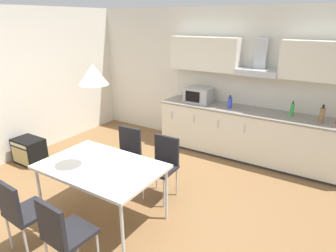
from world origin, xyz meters
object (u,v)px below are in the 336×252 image
object	(u,v)px
chair_near_left	(21,209)
chair_far_left	(127,151)
bottle_blue	(230,103)
dining_table	(101,169)
bottle_green	(292,110)
pendant_lamp	(93,74)
bottle_brown	(322,115)
microwave	(199,95)
chair_near_right	(62,231)
chair_far_right	(163,161)
guitar_amp	(29,151)

from	to	relation	value
chair_near_left	chair_far_left	size ratio (longest dim) A/B	1.00
bottle_blue	dining_table	world-z (taller)	bottle_blue
bottle_green	pendant_lamp	bearing A→B (deg)	-119.99
bottle_brown	chair_near_left	size ratio (longest dim) A/B	0.32
microwave	bottle_green	world-z (taller)	microwave
bottle_green	chair_near_right	xyz separation A→B (m)	(-1.27, -3.61, -0.47)
bottle_green	bottle_brown	bearing A→B (deg)	-14.34
chair_far_right	bottle_green	bearing A→B (deg)	56.28
chair_near_left	chair_near_right	bearing A→B (deg)	-0.00
bottle_brown	pendant_lamp	distance (m)	3.44
bottle_brown	chair_far_right	size ratio (longest dim) A/B	0.32
bottle_green	bottle_blue	world-z (taller)	bottle_green
bottle_green	bottle_blue	bearing A→B (deg)	-174.70
bottle_brown	pendant_lamp	bearing A→B (deg)	-127.68
bottle_green	chair_far_left	world-z (taller)	bottle_green
guitar_amp	bottle_green	bearing A→B (deg)	30.99
pendant_lamp	chair_near_right	bearing A→B (deg)	-69.55
bottle_brown	bottle_green	xyz separation A→B (m)	(-0.45, 0.11, -0.01)
bottle_green	dining_table	size ratio (longest dim) A/B	0.17
dining_table	guitar_amp	size ratio (longest dim) A/B	2.76
bottle_green	microwave	bearing A→B (deg)	-178.02
chair_near_left	guitar_amp	bearing A→B (deg)	144.84
bottle_blue	pendant_lamp	xyz separation A→B (m)	(-0.56, -2.66, 0.84)
microwave	pendant_lamp	distance (m)	2.82
bottle_blue	pendant_lamp	bearing A→B (deg)	-101.95
pendant_lamp	guitar_amp	bearing A→B (deg)	167.95
chair_far_right	chair_far_left	xyz separation A→B (m)	(-0.65, -0.00, 0.00)
bottle_blue	microwave	bearing A→B (deg)	176.63
bottle_brown	guitar_amp	size ratio (longest dim) A/B	0.54
bottle_brown	chair_near_right	world-z (taller)	bottle_brown
dining_table	chair_near_right	distance (m)	0.93
bottle_green	chair_near_right	size ratio (longest dim) A/B	0.29
chair_near_right	chair_far_right	size ratio (longest dim) A/B	1.00
microwave	chair_far_right	world-z (taller)	microwave
bottle_blue	dining_table	distance (m)	2.73
bottle_green	chair_far_left	distance (m)	2.74
chair_near_right	chair_far_right	bearing A→B (deg)	89.90
microwave	bottle_blue	world-z (taller)	microwave
bottle_brown	chair_far_left	size ratio (longest dim) A/B	0.32
bottle_blue	chair_near_right	world-z (taller)	bottle_blue
bottle_blue	guitar_amp	bearing A→B (deg)	-141.75
chair_near_left	pendant_lamp	xyz separation A→B (m)	(0.33, 0.85, 1.30)
pendant_lamp	microwave	bearing A→B (deg)	91.64
pendant_lamp	chair_far_left	bearing A→B (deg)	111.01
bottle_brown	pendant_lamp	size ratio (longest dim) A/B	0.88
microwave	guitar_amp	size ratio (longest dim) A/B	0.92
dining_table	pendant_lamp	bearing A→B (deg)	75.96
bottle_brown	chair_near_left	world-z (taller)	bottle_brown
chair_near_right	guitar_amp	distance (m)	2.87
chair_near_left	guitar_amp	xyz separation A→B (m)	(-1.88, 1.33, -0.31)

